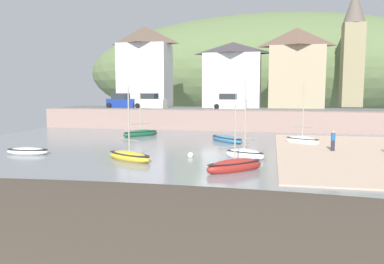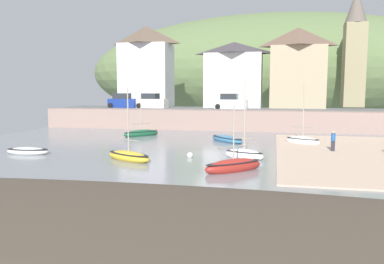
{
  "view_description": "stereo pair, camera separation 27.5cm",
  "coord_description": "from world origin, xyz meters",
  "px_view_note": "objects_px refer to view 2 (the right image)",
  "views": [
    {
      "loc": [
        4.56,
        -29.12,
        5.08
      ],
      "look_at": [
        -2.18,
        3.4,
        1.28
      ],
      "focal_mm": 36.1,
      "sensor_mm": 36.0,
      "label": 1
    },
    {
      "loc": [
        4.83,
        -29.06,
        5.08
      ],
      "look_at": [
        -2.18,
        3.4,
        1.28
      ],
      "focal_mm": 36.1,
      "sensor_mm": 36.0,
      "label": 2
    }
  ],
  "objects_px": {
    "waterfront_building_left": "(146,66)",
    "fishing_boat_green": "(28,151)",
    "waterfront_building_right": "(297,67)",
    "parked_car_by_wall": "(152,102)",
    "parked_car_end_of_row": "(231,102)",
    "sailboat_tall_mast": "(227,139)",
    "sailboat_white_hull": "(303,141)",
    "person_on_slipway": "(333,140)",
    "waterfront_building_centre": "(234,74)",
    "parked_car_near_slipway": "(123,102)",
    "sailboat_nearest_shore": "(244,154)",
    "church_with_spire": "(355,47)",
    "motorboat_with_cabin": "(233,166)",
    "sailboat_blue_trim": "(129,156)",
    "sailboat_far_left": "(141,133)",
    "mooring_buoy": "(190,155)"
  },
  "relations": [
    {
      "from": "sailboat_tall_mast",
      "to": "sailboat_white_hull",
      "type": "bearing_deg",
      "value": 43.76
    },
    {
      "from": "church_with_spire",
      "to": "sailboat_blue_trim",
      "type": "height_order",
      "value": "church_with_spire"
    },
    {
      "from": "sailboat_white_hull",
      "to": "parked_car_near_slipway",
      "type": "distance_m",
      "value": 26.87
    },
    {
      "from": "motorboat_with_cabin",
      "to": "person_on_slipway",
      "type": "relative_size",
      "value": 2.65
    },
    {
      "from": "mooring_buoy",
      "to": "sailboat_nearest_shore",
      "type": "bearing_deg",
      "value": 3.58
    },
    {
      "from": "waterfront_building_right",
      "to": "parked_car_by_wall",
      "type": "xyz_separation_m",
      "value": [
        -19.08,
        -4.5,
        -4.63
      ]
    },
    {
      "from": "sailboat_blue_trim",
      "to": "parked_car_end_of_row",
      "type": "xyz_separation_m",
      "value": [
        4.45,
        24.39,
        2.93
      ]
    },
    {
      "from": "waterfront_building_right",
      "to": "motorboat_with_cabin",
      "type": "height_order",
      "value": "waterfront_building_right"
    },
    {
      "from": "sailboat_nearest_shore",
      "to": "parked_car_near_slipway",
      "type": "xyz_separation_m",
      "value": [
        -18.26,
        22.15,
        2.88
      ]
    },
    {
      "from": "sailboat_white_hull",
      "to": "parked_car_near_slipway",
      "type": "xyz_separation_m",
      "value": [
        -22.88,
        13.8,
        2.88
      ]
    },
    {
      "from": "fishing_boat_green",
      "to": "sailboat_far_left",
      "type": "bearing_deg",
      "value": 65.06
    },
    {
      "from": "person_on_slipway",
      "to": "parked_car_near_slipway",
      "type": "bearing_deg",
      "value": 144.35
    },
    {
      "from": "parked_car_near_slipway",
      "to": "sailboat_nearest_shore",
      "type": "bearing_deg",
      "value": -43.72
    },
    {
      "from": "waterfront_building_right",
      "to": "motorboat_with_cabin",
      "type": "distance_m",
      "value": 32.3
    },
    {
      "from": "sailboat_white_hull",
      "to": "parked_car_end_of_row",
      "type": "distance_m",
      "value": 16.27
    },
    {
      "from": "church_with_spire",
      "to": "mooring_buoy",
      "type": "relative_size",
      "value": 35.81
    },
    {
      "from": "fishing_boat_green",
      "to": "sailboat_blue_trim",
      "type": "relative_size",
      "value": 0.65
    },
    {
      "from": "person_on_slipway",
      "to": "waterfront_building_right",
      "type": "bearing_deg",
      "value": 94.49
    },
    {
      "from": "church_with_spire",
      "to": "sailboat_far_left",
      "type": "distance_m",
      "value": 33.09
    },
    {
      "from": "waterfront_building_centre",
      "to": "sailboat_nearest_shore",
      "type": "height_order",
      "value": "waterfront_building_centre"
    },
    {
      "from": "waterfront_building_left",
      "to": "sailboat_far_left",
      "type": "height_order",
      "value": "waterfront_building_left"
    },
    {
      "from": "motorboat_with_cabin",
      "to": "mooring_buoy",
      "type": "height_order",
      "value": "motorboat_with_cabin"
    },
    {
      "from": "motorboat_with_cabin",
      "to": "church_with_spire",
      "type": "bearing_deg",
      "value": 26.77
    },
    {
      "from": "sailboat_blue_trim",
      "to": "parked_car_by_wall",
      "type": "xyz_separation_m",
      "value": [
        -6.22,
        24.39,
        2.93
      ]
    },
    {
      "from": "sailboat_tall_mast",
      "to": "parked_car_by_wall",
      "type": "distance_m",
      "value": 18.24
    },
    {
      "from": "waterfront_building_right",
      "to": "parked_car_end_of_row",
      "type": "relative_size",
      "value": 2.52
    },
    {
      "from": "sailboat_blue_trim",
      "to": "sailboat_far_left",
      "type": "relative_size",
      "value": 1.16
    },
    {
      "from": "fishing_boat_green",
      "to": "waterfront_building_left",
      "type": "bearing_deg",
      "value": 85.84
    },
    {
      "from": "sailboat_blue_trim",
      "to": "sailboat_tall_mast",
      "type": "relative_size",
      "value": 1.31
    },
    {
      "from": "parked_car_end_of_row",
      "to": "mooring_buoy",
      "type": "height_order",
      "value": "parked_car_end_of_row"
    },
    {
      "from": "waterfront_building_centre",
      "to": "church_with_spire",
      "type": "relative_size",
      "value": 0.55
    },
    {
      "from": "motorboat_with_cabin",
      "to": "sailboat_nearest_shore",
      "type": "height_order",
      "value": "sailboat_nearest_shore"
    },
    {
      "from": "person_on_slipway",
      "to": "waterfront_building_centre",
      "type": "bearing_deg",
      "value": 114.67
    },
    {
      "from": "parked_car_near_slipway",
      "to": "fishing_boat_green",
      "type": "bearing_deg",
      "value": -79.09
    },
    {
      "from": "parked_car_by_wall",
      "to": "person_on_slipway",
      "type": "xyz_separation_m",
      "value": [
        20.83,
        -17.88,
        -2.22
      ]
    },
    {
      "from": "fishing_boat_green",
      "to": "sailboat_nearest_shore",
      "type": "height_order",
      "value": "sailboat_nearest_shore"
    },
    {
      "from": "waterfront_building_centre",
      "to": "sailboat_nearest_shore",
      "type": "relative_size",
      "value": 1.5
    },
    {
      "from": "fishing_boat_green",
      "to": "sailboat_nearest_shore",
      "type": "xyz_separation_m",
      "value": [
        16.55,
        1.46,
        0.11
      ]
    },
    {
      "from": "sailboat_blue_trim",
      "to": "sailboat_tall_mast",
      "type": "height_order",
      "value": "sailboat_blue_trim"
    },
    {
      "from": "motorboat_with_cabin",
      "to": "mooring_buoy",
      "type": "bearing_deg",
      "value": 89.07
    },
    {
      "from": "parked_car_end_of_row",
      "to": "waterfront_building_right",
      "type": "bearing_deg",
      "value": 33.05
    },
    {
      "from": "waterfront_building_right",
      "to": "fishing_boat_green",
      "type": "xyz_separation_m",
      "value": [
        -21.46,
        -28.11,
        -7.62
      ]
    },
    {
      "from": "sailboat_blue_trim",
      "to": "parked_car_near_slipway",
      "type": "xyz_separation_m",
      "value": [
        -10.31,
        24.39,
        2.93
      ]
    },
    {
      "from": "waterfront_building_left",
      "to": "fishing_boat_green",
      "type": "relative_size",
      "value": 3.34
    },
    {
      "from": "motorboat_with_cabin",
      "to": "sailboat_blue_trim",
      "type": "height_order",
      "value": "sailboat_blue_trim"
    },
    {
      "from": "waterfront_building_centre",
      "to": "parked_car_by_wall",
      "type": "xyz_separation_m",
      "value": [
        -10.55,
        -4.5,
        -3.75
      ]
    },
    {
      "from": "mooring_buoy",
      "to": "fishing_boat_green",
      "type": "bearing_deg",
      "value": -174.5
    },
    {
      "from": "waterfront_building_centre",
      "to": "sailboat_tall_mast",
      "type": "bearing_deg",
      "value": -85.83
    },
    {
      "from": "parked_car_by_wall",
      "to": "parked_car_end_of_row",
      "type": "bearing_deg",
      "value": 6.5
    },
    {
      "from": "waterfront_building_centre",
      "to": "sailboat_tall_mast",
      "type": "xyz_separation_m",
      "value": [
        1.31,
        -18.02,
        -6.72
      ]
    }
  ]
}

